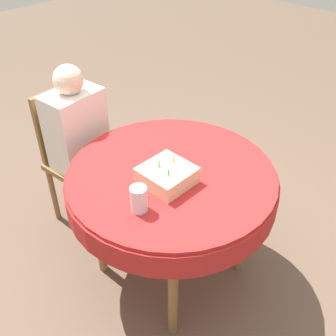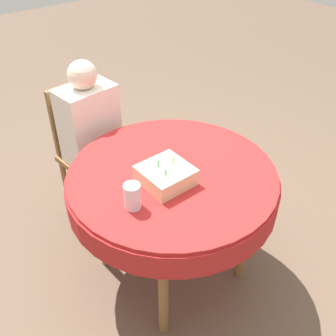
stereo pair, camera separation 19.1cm
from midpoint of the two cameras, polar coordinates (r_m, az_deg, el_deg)
ground_plane at (r=2.49m, az=2.77°, el=-14.33°), size 12.00×12.00×0.00m
dining_table at (r=2.02m, az=3.30°, el=-2.70°), size 1.08×1.08×0.74m
chair at (r=2.61m, az=-9.62°, el=2.80°), size 0.40×0.40×0.92m
person at (r=2.46m, az=-8.76°, el=5.24°), size 0.35×0.34×1.11m
birthday_cake at (r=1.88m, az=2.58°, el=-1.16°), size 0.23×0.23×0.12m
drinking_glass at (r=1.73m, az=-2.04°, el=-4.26°), size 0.08×0.08×0.12m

